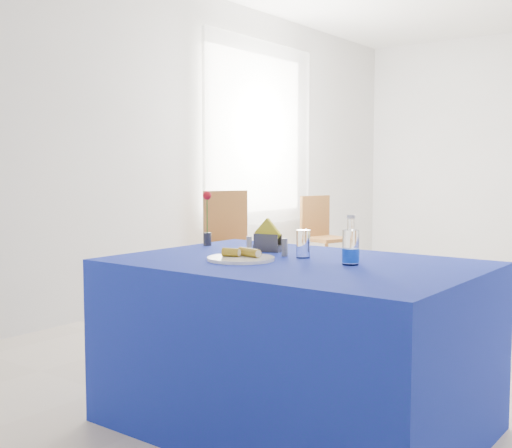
{
  "coord_description": "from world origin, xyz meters",
  "views": [
    {
      "loc": [
        1.54,
        -4.48,
        1.16
      ],
      "look_at": [
        -0.23,
        -2.14,
        0.92
      ],
      "focal_mm": 45.0,
      "sensor_mm": 36.0,
      "label": 1
    }
  ],
  "objects": [
    {
      "name": "water_bottle",
      "position": [
        0.21,
        -2.05,
        0.83
      ],
      "size": [
        0.08,
        0.08,
        0.21
      ],
      "color": "white",
      "rests_on": "blue_table"
    },
    {
      "name": "window_pane",
      "position": [
        -2.47,
        0.8,
        1.55
      ],
      "size": [
        0.04,
        1.5,
        1.6
      ],
      "primitive_type": "cube",
      "color": "white",
      "rests_on": "room_shell"
    },
    {
      "name": "rose_vase",
      "position": [
        -0.76,
        -1.89,
        0.9
      ],
      "size": [
        0.05,
        0.05,
        0.3
      ],
      "color": "#27272C",
      "rests_on": "blue_table"
    },
    {
      "name": "napkin_holder",
      "position": [
        -0.34,
        -1.9,
        0.81
      ],
      "size": [
        0.16,
        0.08,
        0.17
      ],
      "color": "#38393D",
      "rests_on": "blue_table"
    },
    {
      "name": "drinking_glass",
      "position": [
        -0.08,
        -1.99,
        0.82
      ],
      "size": [
        0.06,
        0.06,
        0.13
      ],
      "primitive_type": "cylinder",
      "color": "white",
      "rests_on": "blue_table"
    },
    {
      "name": "chair_win_b",
      "position": [
        -2.02,
        1.37,
        0.52
      ],
      "size": [
        0.49,
        0.49,
        0.9
      ],
      "rotation": [
        0.0,
        0.0,
        1.31
      ],
      "color": "brown",
      "rests_on": "floor"
    },
    {
      "name": "banana_pieces",
      "position": [
        -0.25,
        -2.21,
        0.79
      ],
      "size": [
        0.18,
        0.11,
        0.04
      ],
      "color": "yellow",
      "rests_on": "plate"
    },
    {
      "name": "chair_win_a",
      "position": [
        -2.1,
        -0.05,
        0.57
      ],
      "size": [
        0.57,
        0.57,
        0.99
      ],
      "rotation": [
        0.0,
        0.0,
        1.2
      ],
      "color": "brown",
      "rests_on": "floor"
    },
    {
      "name": "salt_shaker",
      "position": [
        -0.37,
        -2.02,
        0.8
      ],
      "size": [
        0.03,
        0.03,
        0.08
      ],
      "primitive_type": "cylinder",
      "color": "gray",
      "rests_on": "blue_table"
    },
    {
      "name": "pepper_shaker",
      "position": [
        -0.17,
        -2.0,
        0.8
      ],
      "size": [
        0.03,
        0.03,
        0.08
      ],
      "primitive_type": "cylinder",
      "color": "slate",
      "rests_on": "blue_table"
    },
    {
      "name": "blue_table",
      "position": [
        -0.05,
        -2.09,
        0.38
      ],
      "size": [
        1.6,
        1.1,
        0.76
      ],
      "color": "navy",
      "rests_on": "floor"
    },
    {
      "name": "curtain",
      "position": [
        -2.4,
        0.8,
        1.55
      ],
      "size": [
        0.04,
        1.75,
        1.85
      ],
      "primitive_type": "cube",
      "color": "white",
      "rests_on": "room_shell"
    },
    {
      "name": "room_shell",
      "position": [
        0.0,
        0.0,
        1.75
      ],
      "size": [
        7.0,
        7.0,
        7.0
      ],
      "color": "silver",
      "rests_on": "ground"
    },
    {
      "name": "floor",
      "position": [
        0.0,
        0.0,
        0.0
      ],
      "size": [
        7.0,
        7.0,
        0.0
      ],
      "primitive_type": "plane",
      "color": "beige",
      "rests_on": "ground"
    },
    {
      "name": "plate",
      "position": [
        -0.25,
        -2.23,
        0.77
      ],
      "size": [
        0.31,
        0.31,
        0.01
      ],
      "primitive_type": "cylinder",
      "color": "white",
      "rests_on": "blue_table"
    }
  ]
}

